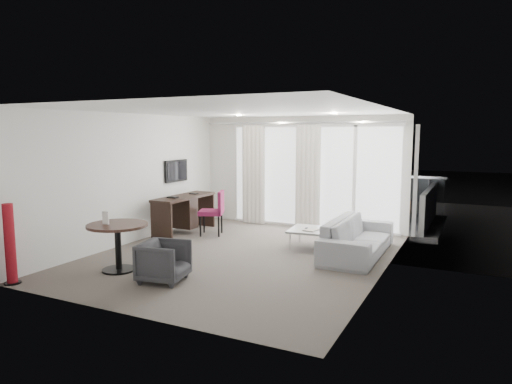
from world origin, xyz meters
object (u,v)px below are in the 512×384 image
at_px(red_lamp, 10,244).
at_px(tub_armchair, 164,261).
at_px(rattan_chair_b, 396,205).
at_px(coffee_table, 312,238).
at_px(sofa, 358,237).
at_px(rattan_chair_a, 365,204).
at_px(desk_chair, 211,213).
at_px(round_table, 118,247).
at_px(desk, 185,214).

distance_m(red_lamp, tub_armchair, 2.25).
xyz_separation_m(red_lamp, tub_armchair, (1.95, 1.08, -0.29)).
bearing_deg(red_lamp, rattan_chair_b, 59.93).
xyz_separation_m(coffee_table, sofa, (0.93, -0.15, 0.15)).
bearing_deg(coffee_table, rattan_chair_b, 73.56).
distance_m(tub_armchair, rattan_chair_a, 6.33).
relative_size(desk_chair, red_lamp, 0.81).
xyz_separation_m(tub_armchair, rattan_chair_b, (2.35, 6.35, 0.10)).
distance_m(round_table, red_lamp, 1.54).
bearing_deg(round_table, tub_armchair, -6.38).
relative_size(desk_chair, rattan_chair_a, 1.17).
relative_size(red_lamp, rattan_chair_a, 1.44).
relative_size(red_lamp, tub_armchair, 1.78).
bearing_deg(coffee_table, tub_armchair, -114.60).
height_order(round_table, coffee_table, round_table).
xyz_separation_m(round_table, tub_armchair, (0.99, -0.11, -0.08)).
distance_m(red_lamp, sofa, 5.69).
relative_size(round_table, sofa, 0.42).
relative_size(desk, sofa, 0.77).
distance_m(desk, rattan_chair_a, 4.58).
xyz_separation_m(desk, rattan_chair_b, (4.02, 3.41, -0.01)).
bearing_deg(tub_armchair, rattan_chair_a, -25.81).
bearing_deg(round_table, coffee_table, 50.25).
relative_size(rattan_chair_a, rattan_chair_b, 1.03).
relative_size(desk_chair, tub_armchair, 1.45).
height_order(tub_armchair, rattan_chair_b, rattan_chair_b).
xyz_separation_m(desk, sofa, (3.93, -0.19, -0.08)).
height_order(red_lamp, coffee_table, red_lamp).
bearing_deg(sofa, desk, 87.16).
distance_m(desk_chair, round_table, 2.90).
bearing_deg(rattan_chair_a, coffee_table, -75.12).
xyz_separation_m(coffee_table, rattan_chair_a, (0.30, 3.22, 0.23)).
bearing_deg(desk, round_table, -76.40).
bearing_deg(round_table, desk_chair, 90.66).
bearing_deg(red_lamp, tub_armchair, 28.81).
height_order(desk, rattan_chair_a, rattan_chair_a).
bearing_deg(desk, rattan_chair_b, 40.29).
height_order(tub_armchair, rattan_chair_a, rattan_chair_a).
bearing_deg(sofa, tub_armchair, 140.64).
bearing_deg(rattan_chair_a, red_lamp, -96.22).
distance_m(round_table, rattan_chair_a, 6.56).
distance_m(round_table, rattan_chair_b, 7.08).
relative_size(sofa, rattan_chair_a, 2.75).
height_order(desk_chair, rattan_chair_b, desk_chair).
distance_m(tub_armchair, coffee_table, 3.19).
bearing_deg(coffee_table, rattan_chair_a, 84.61).
distance_m(desk, coffee_table, 3.01).
bearing_deg(rattan_chair_a, desk_chair, -110.21).
relative_size(desk, red_lamp, 1.47).
bearing_deg(tub_armchair, red_lamp, 107.91).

